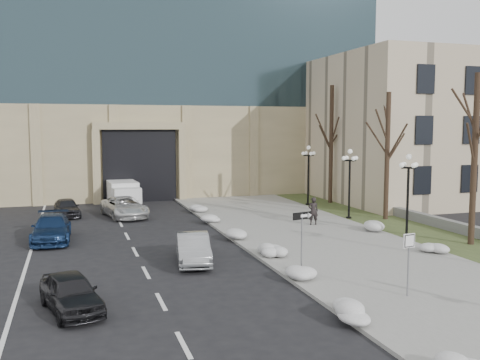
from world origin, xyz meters
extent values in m
plane|color=black|center=(0.00, 0.00, 0.00)|extent=(160.00, 160.00, 0.00)
cube|color=gray|center=(3.50, 14.00, 0.06)|extent=(9.00, 40.00, 0.12)
cube|color=gray|center=(-1.00, 14.00, 0.07)|extent=(0.30, 40.00, 0.14)
cube|color=#344321|center=(10.00, 14.00, 0.05)|extent=(4.00, 40.00, 0.10)
cube|color=slate|center=(12.00, 16.00, 0.35)|extent=(0.50, 30.00, 0.70)
cube|color=tan|center=(-2.00, 42.00, 4.00)|extent=(40.00, 20.00, 8.00)
cube|color=black|center=(-4.00, 33.00, 3.00)|extent=(6.00, 2.50, 6.00)
cube|color=tan|center=(-4.00, 31.60, 6.30)|extent=(7.50, 0.60, 0.60)
cube|color=tan|center=(-7.50, 31.60, 3.00)|extent=(0.60, 0.60, 6.00)
cube|color=tan|center=(-0.50, 31.60, 3.00)|extent=(0.60, 0.60, 6.00)
cube|color=#C5B294|center=(22.00, 28.00, 6.00)|extent=(22.00, 18.00, 12.00)
cube|color=black|center=(14.00, 19.00, 2.50)|extent=(1.40, 0.25, 2.00)
cube|color=black|center=(18.00, 19.00, 2.50)|extent=(1.40, 0.25, 2.00)
cube|color=black|center=(14.00, 19.00, 6.00)|extent=(1.40, 0.25, 2.00)
cube|color=black|center=(18.00, 19.00, 6.00)|extent=(1.40, 0.25, 2.00)
cube|color=black|center=(14.00, 19.00, 9.50)|extent=(1.40, 0.25, 2.00)
cube|color=black|center=(18.00, 19.00, 9.50)|extent=(1.40, 0.25, 2.00)
imported|color=black|center=(-9.57, 5.95, 0.65)|extent=(2.44, 4.09, 1.30)
imported|color=#96999D|center=(-4.20, 10.96, 0.68)|extent=(2.05, 4.30, 1.36)
imported|color=navy|center=(-10.56, 17.90, 0.71)|extent=(2.14, 4.96, 1.42)
imported|color=silver|center=(-6.00, 24.54, 0.71)|extent=(3.26, 5.43, 1.41)
imported|color=#29292E|center=(-9.80, 26.03, 0.64)|extent=(2.01, 3.93, 1.28)
imported|color=black|center=(4.94, 17.48, 0.99)|extent=(0.71, 0.55, 1.74)
cube|color=silver|center=(-5.64, 31.00, 0.96)|extent=(2.39, 4.93, 1.92)
cube|color=silver|center=(-5.47, 28.12, 0.87)|extent=(2.11, 1.66, 1.54)
cylinder|color=black|center=(-6.45, 28.25, 0.34)|extent=(0.28, 0.69, 0.67)
cylinder|color=black|center=(-4.52, 28.37, 0.34)|extent=(0.28, 0.69, 0.67)
cylinder|color=black|center=(-6.69, 32.39, 0.34)|extent=(0.28, 0.69, 0.67)
cylinder|color=black|center=(-4.77, 32.50, 0.34)|extent=(0.28, 0.69, 0.67)
cylinder|color=slate|center=(-0.11, 7.99, 1.29)|extent=(0.06, 0.06, 2.57)
cube|color=black|center=(-0.11, 7.99, 2.48)|extent=(0.92, 0.26, 0.32)
cube|color=white|center=(0.04, 8.00, 2.48)|extent=(0.44, 0.11, 0.12)
cone|color=white|center=(0.28, 8.06, 2.48)|extent=(0.27, 0.30, 0.26)
cylinder|color=slate|center=(2.11, 3.56, 1.19)|extent=(0.07, 0.07, 2.39)
cube|color=white|center=(2.11, 3.56, 2.17)|extent=(0.52, 0.12, 0.52)
cube|color=black|center=(2.11, 3.54, 2.17)|extent=(0.45, 0.08, 0.46)
cube|color=white|center=(2.11, 3.53, 2.17)|extent=(0.39, 0.07, 0.39)
ellipsoid|color=silver|center=(-0.73, 2.27, 0.30)|extent=(1.10, 1.60, 0.36)
ellipsoid|color=silver|center=(-0.66, 6.44, 0.30)|extent=(1.10, 1.60, 0.36)
ellipsoid|color=silver|center=(-0.54, 10.93, 0.30)|extent=(1.10, 1.60, 0.36)
ellipsoid|color=silver|center=(-0.52, 15.42, 0.30)|extent=(1.10, 1.60, 0.36)
ellipsoid|color=silver|center=(-0.87, 20.33, 0.30)|extent=(1.10, 1.60, 0.36)
ellipsoid|color=silver|center=(-0.44, 24.72, 0.30)|extent=(1.10, 1.60, 0.36)
ellipsoid|color=silver|center=(7.66, 8.73, 0.30)|extent=(1.10, 1.60, 0.36)
ellipsoid|color=silver|center=(7.54, 14.57, 0.30)|extent=(1.10, 1.60, 0.36)
ellipsoid|color=silver|center=(-0.45, 10.83, 0.30)|extent=(1.10, 1.60, 0.36)
cylinder|color=black|center=(8.30, 12.50, 0.10)|extent=(0.36, 0.36, 0.20)
cylinder|color=black|center=(8.30, 12.50, 2.00)|extent=(0.14, 0.14, 4.00)
cylinder|color=black|center=(8.30, 12.50, 4.00)|extent=(0.10, 0.90, 0.10)
cylinder|color=black|center=(8.30, 12.50, 4.00)|extent=(0.90, 0.10, 0.10)
sphere|color=white|center=(8.30, 12.50, 4.60)|extent=(0.32, 0.32, 0.32)
sphere|color=white|center=(8.75, 12.50, 4.15)|extent=(0.28, 0.28, 0.28)
sphere|color=white|center=(7.85, 12.50, 4.15)|extent=(0.28, 0.28, 0.28)
sphere|color=white|center=(8.30, 12.95, 4.15)|extent=(0.28, 0.28, 0.28)
sphere|color=white|center=(8.30, 12.05, 4.15)|extent=(0.28, 0.28, 0.28)
cylinder|color=black|center=(8.30, 19.00, 0.10)|extent=(0.36, 0.36, 0.20)
cylinder|color=black|center=(8.30, 19.00, 2.00)|extent=(0.14, 0.14, 4.00)
cylinder|color=black|center=(8.30, 19.00, 4.00)|extent=(0.10, 0.90, 0.10)
cylinder|color=black|center=(8.30, 19.00, 4.00)|extent=(0.90, 0.10, 0.10)
sphere|color=white|center=(8.30, 19.00, 4.60)|extent=(0.32, 0.32, 0.32)
sphere|color=white|center=(8.75, 19.00, 4.15)|extent=(0.28, 0.28, 0.28)
sphere|color=white|center=(7.85, 19.00, 4.15)|extent=(0.28, 0.28, 0.28)
sphere|color=white|center=(8.30, 19.45, 4.15)|extent=(0.28, 0.28, 0.28)
sphere|color=white|center=(8.30, 18.55, 4.15)|extent=(0.28, 0.28, 0.28)
cylinder|color=black|center=(8.30, 25.50, 0.10)|extent=(0.36, 0.36, 0.20)
cylinder|color=black|center=(8.30, 25.50, 2.00)|extent=(0.14, 0.14, 4.00)
cylinder|color=black|center=(8.30, 25.50, 4.00)|extent=(0.10, 0.90, 0.10)
cylinder|color=black|center=(8.30, 25.50, 4.00)|extent=(0.90, 0.10, 0.10)
sphere|color=white|center=(8.30, 25.50, 4.60)|extent=(0.32, 0.32, 0.32)
sphere|color=white|center=(8.75, 25.50, 4.15)|extent=(0.28, 0.28, 0.28)
sphere|color=white|center=(7.85, 25.50, 4.15)|extent=(0.28, 0.28, 0.28)
sphere|color=white|center=(8.30, 25.95, 4.15)|extent=(0.28, 0.28, 0.28)
sphere|color=white|center=(8.30, 25.05, 4.15)|extent=(0.28, 0.28, 0.28)
cylinder|color=black|center=(10.50, 10.00, 4.50)|extent=(0.32, 0.32, 9.00)
cylinder|color=black|center=(10.50, 18.00, 4.25)|extent=(0.32, 0.32, 8.50)
cylinder|color=black|center=(10.50, 26.00, 4.75)|extent=(0.32, 0.32, 9.50)
camera|label=1|loc=(-9.44, -12.63, 6.30)|focal=40.00mm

